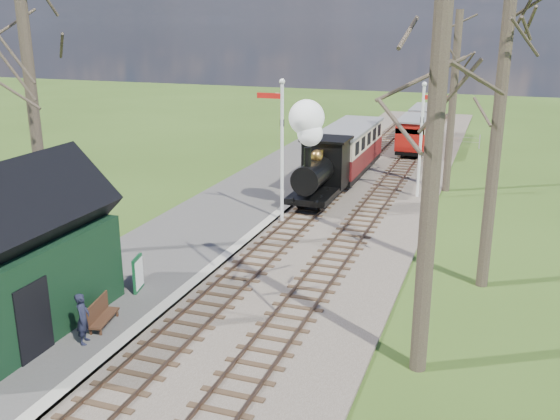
{
  "coord_description": "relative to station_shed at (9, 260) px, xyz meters",
  "views": [
    {
      "loc": [
        7.91,
        -8.36,
        8.49
      ],
      "look_at": [
        0.31,
        12.91,
        1.6
      ],
      "focal_mm": 40.0,
      "sensor_mm": 36.0,
      "label": 1
    }
  ],
  "objects": [
    {
      "name": "distant_hills",
      "position": [
        5.7,
        60.38,
        -18.47
      ],
      "size": [
        114.4,
        48.0,
        22.02
      ],
      "color": "#385B23",
      "rests_on": "ground"
    },
    {
      "name": "ballast_bed",
      "position": [
        5.6,
        18.0,
        -2.22
      ],
      "size": [
        8.0,
        60.0,
        0.1
      ],
      "primitive_type": "cube",
      "color": "brown",
      "rests_on": "ground"
    },
    {
      "name": "track_near",
      "position": [
        4.3,
        18.0,
        -2.17
      ],
      "size": [
        1.6,
        60.0,
        0.15
      ],
      "color": "brown",
      "rests_on": "ground"
    },
    {
      "name": "track_far",
      "position": [
        6.9,
        18.0,
        -2.17
      ],
      "size": [
        1.6,
        60.0,
        0.15
      ],
      "color": "brown",
      "rests_on": "ground"
    },
    {
      "name": "platform",
      "position": [
        0.8,
        10.0,
        -2.17
      ],
      "size": [
        5.0,
        44.0,
        0.2
      ],
      "primitive_type": "cube",
      "color": "#474442",
      "rests_on": "ground"
    },
    {
      "name": "coping_strip",
      "position": [
        3.1,
        10.0,
        -2.16
      ],
      "size": [
        0.4,
        44.0,
        0.21
      ],
      "primitive_type": "cube",
      "color": "#B2AD9E",
      "rests_on": "ground"
    },
    {
      "name": "station_shed",
      "position": [
        0.0,
        0.0,
        0.0
      ],
      "size": [
        3.25,
        6.3,
        4.78
      ],
      "color": "black",
      "rests_on": "platform"
    },
    {
      "name": "semaphore_near",
      "position": [
        3.53,
        12.0,
        1.35
      ],
      "size": [
        1.22,
        0.24,
        6.22
      ],
      "color": "silver",
      "rests_on": "ground"
    },
    {
      "name": "semaphore_far",
      "position": [
        8.67,
        18.0,
        1.08
      ],
      "size": [
        1.22,
        0.24,
        5.72
      ],
      "color": "silver",
      "rests_on": "ground"
    },
    {
      "name": "bare_trees",
      "position": [
        5.63,
        6.1,
        2.94
      ],
      "size": [
        15.51,
        22.39,
        12.0
      ],
      "color": "#382D23",
      "rests_on": "ground"
    },
    {
      "name": "fence_line",
      "position": [
        4.6,
        32.0,
        -1.72
      ],
      "size": [
        12.6,
        0.08,
        1.0
      ],
      "color": "slate",
      "rests_on": "ground"
    },
    {
      "name": "locomotive",
      "position": [
        4.29,
        15.1,
        0.03
      ],
      "size": [
        2.01,
        4.69,
        5.02
      ],
      "color": "black",
      "rests_on": "ground"
    },
    {
      "name": "coach",
      "position": [
        4.3,
        21.17,
        -0.59
      ],
      "size": [
        2.34,
        8.04,
        2.47
      ],
      "color": "black",
      "rests_on": "ground"
    },
    {
      "name": "red_carriage_a",
      "position": [
        6.9,
        28.56,
        -0.89
      ],
      "size": [
        1.88,
        4.65,
        1.98
      ],
      "color": "black",
      "rests_on": "ground"
    },
    {
      "name": "red_carriage_b",
      "position": [
        6.9,
        34.06,
        -0.89
      ],
      "size": [
        1.88,
        4.65,
        1.98
      ],
      "color": "black",
      "rests_on": "ground"
    },
    {
      "name": "sign_board",
      "position": [
        1.77,
        3.42,
        -1.5
      ],
      "size": [
        0.26,
        0.77,
        1.14
      ],
      "color": "#0F4823",
      "rests_on": "platform"
    },
    {
      "name": "bench",
      "position": [
        2.05,
        0.98,
        -1.71
      ],
      "size": [
        0.64,
        1.39,
        0.77
      ],
      "color": "#3F2516",
      "rests_on": "platform"
    },
    {
      "name": "person",
      "position": [
        2.24,
        -0.02,
        -1.35
      ],
      "size": [
        0.49,
        0.6,
        1.43
      ],
      "primitive_type": "imported",
      "rotation": [
        0.0,
        0.0,
        1.91
      ],
      "color": "black",
      "rests_on": "platform"
    }
  ]
}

